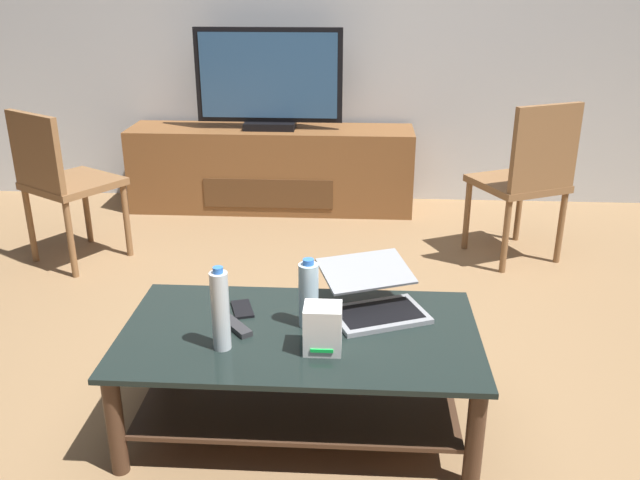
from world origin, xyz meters
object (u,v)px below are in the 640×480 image
Objects in this scene: television at (269,81)px; cell_phone at (242,309)px; coffee_table at (300,360)px; side_chair at (60,178)px; dining_chair at (528,175)px; water_bottle_far at (309,295)px; tv_remote at (236,326)px; water_bottle_near at (220,310)px; router_box at (323,328)px; laptop at (374,297)px; media_cabinet at (272,169)px.

cell_phone is at bearing -85.32° from television.
coffee_table is 1.42× the size of side_chair.
television is 1.06× the size of dining_chair.
water_bottle_far is 0.28m from tv_remote.
water_bottle_near is at bearing -86.28° from television.
water_bottle_near is (-0.34, -0.01, 0.06)m from router_box.
router_box is at bearing -78.87° from television.
laptop is at bearing -73.38° from television.
media_cabinet is 1.50m from side_chair.
side_chair is at bearing 116.21° from cell_phone.
laptop is at bearing -35.88° from side_chair.
side_chair is 1.94× the size of laptop.
cell_phone is at bearing -176.65° from laptop.
laptop is 0.34m from router_box.
coffee_table is at bearing -39.48° from tv_remote.
side_chair reaches higher than water_bottle_far.
television is at bearing 44.69° from side_chair.
laptop is at bearing -73.52° from media_cabinet.
coffee_table is 4.91× the size of water_bottle_far.
router_box is (-0.17, -0.30, 0.02)m from laptop.
side_chair is 2.03m from water_bottle_far.
coffee_table is 9.05× the size of cell_phone.
media_cabinet is 2.34m from cell_phone.
tv_remote is at bearing -107.04° from cell_phone.
router_box is at bearing -60.63° from tv_remote.
laptop is 0.50m from cell_phone.
media_cabinet is at bearing 101.04° from router_box.
coffee_table is 0.38m from water_bottle_near.
water_bottle_near is at bearing -139.26° from tv_remote.
cell_phone is at bearing 147.92° from coffee_table.
television is at bearing 76.89° from cell_phone.
laptop is at bearing 33.31° from coffee_table.
television is 2.42m from laptop.
dining_chair is at bearing 54.57° from water_bottle_far.
side_chair is 5.42× the size of router_box.
media_cabinet is at bearing 99.59° from coffee_table.
tv_remote is (-1.37, -1.61, -0.12)m from dining_chair.
router_box is (0.51, -2.58, -0.43)m from television.
water_bottle_far is (1.49, -1.38, 0.00)m from side_chair.
water_bottle_near is 0.33m from water_bottle_far.
coffee_table is at bearing 27.40° from water_bottle_near.
water_bottle_near is at bearing -152.60° from coffee_table.
side_chair reaches higher than media_cabinet.
television is at bearing 151.53° from dining_chair.
water_bottle_near reaches higher than router_box.
coffee_table is at bearing -80.32° from television.
side_chair is 1.78m from cell_phone.
media_cabinet is at bearing 150.92° from dining_chair.
router_box is at bearing -54.22° from coffee_table.
side_chair is (-1.04, -1.06, 0.22)m from media_cabinet.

